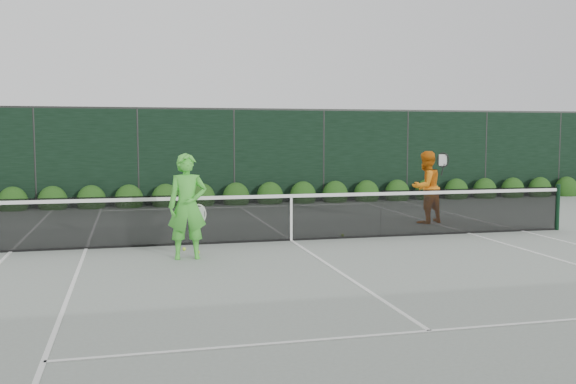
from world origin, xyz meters
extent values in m
plane|color=gray|center=(0.00, 0.00, 0.00)|extent=(80.00, 80.00, 0.00)
cylinder|color=black|center=(6.40, 0.00, 0.54)|extent=(0.10, 0.10, 1.07)
cube|color=black|center=(-4.20, 0.00, 0.51)|extent=(4.40, 0.01, 1.02)
cube|color=black|center=(0.00, 0.00, 0.48)|extent=(4.00, 0.01, 0.96)
cube|color=black|center=(4.20, 0.00, 0.51)|extent=(4.40, 0.01, 1.02)
cube|color=white|center=(0.00, 0.00, 0.94)|extent=(12.80, 0.03, 0.07)
cube|color=black|center=(0.00, 0.00, 0.02)|extent=(12.80, 0.02, 0.04)
cube|color=white|center=(0.00, 0.00, 0.46)|extent=(0.05, 0.03, 0.91)
imported|color=green|center=(-2.27, -1.43, 0.94)|extent=(0.71, 0.48, 1.89)
torus|color=silver|center=(-2.07, -1.33, 0.78)|extent=(0.30, 0.08, 0.30)
cylinder|color=black|center=(-2.07, -1.33, 0.54)|extent=(0.10, 0.03, 0.30)
imported|color=orange|center=(3.94, 1.80, 0.90)|extent=(1.07, 0.95, 1.81)
torus|color=black|center=(4.29, 1.60, 1.59)|extent=(0.30, 0.09, 0.30)
cylinder|color=black|center=(4.29, 1.60, 1.35)|extent=(0.10, 0.03, 0.30)
cube|color=white|center=(-5.49, 0.00, 0.01)|extent=(0.06, 23.77, 0.01)
cube|color=white|center=(5.49, 0.00, 0.01)|extent=(0.06, 23.77, 0.01)
cube|color=white|center=(-4.12, 0.00, 0.01)|extent=(0.06, 23.77, 0.01)
cube|color=white|center=(4.12, 0.00, 0.01)|extent=(0.06, 23.77, 0.01)
cube|color=white|center=(0.00, 11.88, 0.01)|extent=(11.03, 0.06, 0.01)
cube|color=white|center=(0.00, 6.40, 0.01)|extent=(8.23, 0.06, 0.01)
cube|color=white|center=(0.00, -6.40, 0.01)|extent=(8.23, 0.06, 0.01)
cube|color=white|center=(0.00, 0.00, 0.01)|extent=(0.06, 12.80, 0.01)
cube|color=black|center=(0.00, 7.50, 1.50)|extent=(32.00, 0.06, 3.00)
cube|color=#262826|center=(0.00, 7.50, 3.03)|extent=(32.00, 0.06, 0.06)
cylinder|color=#262826|center=(-6.00, 7.50, 1.50)|extent=(0.08, 0.08, 3.00)
cylinder|color=#262826|center=(-3.00, 7.50, 1.50)|extent=(0.08, 0.08, 3.00)
cylinder|color=#262826|center=(0.00, 7.50, 1.50)|extent=(0.08, 0.08, 3.00)
cylinder|color=#262826|center=(3.00, 7.50, 1.50)|extent=(0.08, 0.08, 3.00)
cylinder|color=#262826|center=(6.00, 7.50, 1.50)|extent=(0.08, 0.08, 3.00)
cylinder|color=#262826|center=(9.00, 7.50, 1.50)|extent=(0.08, 0.08, 3.00)
cylinder|color=#262826|center=(12.00, 7.50, 1.50)|extent=(0.08, 0.08, 3.00)
ellipsoid|color=#123B10|center=(-6.60, 7.15, 0.23)|extent=(0.86, 0.65, 0.94)
ellipsoid|color=#123B10|center=(-5.50, 7.15, 0.23)|extent=(0.86, 0.65, 0.94)
ellipsoid|color=#123B10|center=(-4.40, 7.15, 0.23)|extent=(0.86, 0.65, 0.94)
ellipsoid|color=#123B10|center=(-3.30, 7.15, 0.23)|extent=(0.86, 0.65, 0.94)
ellipsoid|color=#123B10|center=(-2.20, 7.15, 0.23)|extent=(0.86, 0.65, 0.94)
ellipsoid|color=#123B10|center=(-1.10, 7.15, 0.23)|extent=(0.86, 0.65, 0.94)
ellipsoid|color=#123B10|center=(0.00, 7.15, 0.23)|extent=(0.86, 0.65, 0.94)
ellipsoid|color=#123B10|center=(1.10, 7.15, 0.23)|extent=(0.86, 0.65, 0.94)
ellipsoid|color=#123B10|center=(2.20, 7.15, 0.23)|extent=(0.86, 0.65, 0.94)
ellipsoid|color=#123B10|center=(3.30, 7.15, 0.23)|extent=(0.86, 0.65, 0.94)
ellipsoid|color=#123B10|center=(4.40, 7.15, 0.23)|extent=(0.86, 0.65, 0.94)
ellipsoid|color=#123B10|center=(5.50, 7.15, 0.23)|extent=(0.86, 0.65, 0.94)
ellipsoid|color=#123B10|center=(6.60, 7.15, 0.23)|extent=(0.86, 0.65, 0.94)
ellipsoid|color=#123B10|center=(7.70, 7.15, 0.23)|extent=(0.86, 0.65, 0.94)
ellipsoid|color=#123B10|center=(8.80, 7.15, 0.23)|extent=(0.86, 0.65, 0.94)
ellipsoid|color=#123B10|center=(9.90, 7.15, 0.23)|extent=(0.86, 0.65, 0.94)
ellipsoid|color=#123B10|center=(11.00, 7.15, 0.23)|extent=(0.86, 0.65, 0.94)
ellipsoid|color=#123B10|center=(12.10, 7.15, 0.23)|extent=(0.86, 0.65, 0.94)
sphere|color=#C1F536|center=(-2.28, -0.63, 0.03)|extent=(0.07, 0.07, 0.07)
sphere|color=#C1F536|center=(1.22, 0.25, 0.03)|extent=(0.07, 0.07, 0.07)
sphere|color=#C1F536|center=(-2.06, -1.02, 0.03)|extent=(0.07, 0.07, 0.07)
camera|label=1|loc=(-3.25, -12.88, 2.22)|focal=40.00mm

